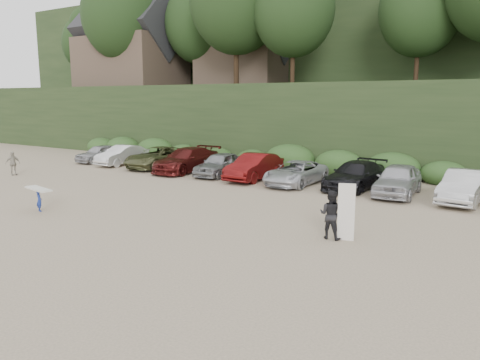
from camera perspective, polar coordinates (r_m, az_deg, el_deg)
The scene contains 6 objects.
ground at distance 19.36m, azimuth -6.48°, elevation -4.91°, with size 120.00×120.00×0.00m, color tan.
hillside_backdrop at distance 52.26m, azimuth 19.63°, elevation 16.30°, with size 90.00×41.50×28.00m.
parked_cars at distance 27.05m, azimuth 8.75°, elevation 0.95°, with size 36.46×6.43×1.64m.
distant_walker at distance 33.70m, azimuth -25.97°, elevation 1.85°, with size 0.91×0.38×1.56m, color #9E9685.
child_surfer at distance 22.43m, azimuth -23.32°, elevation -1.75°, with size 1.81×0.81×1.05m.
adult_surfer at distance 16.88m, azimuth 11.19°, elevation -4.13°, with size 1.32×0.68×2.07m.
Camera 1 is at (11.80, -14.53, 4.95)m, focal length 35.00 mm.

